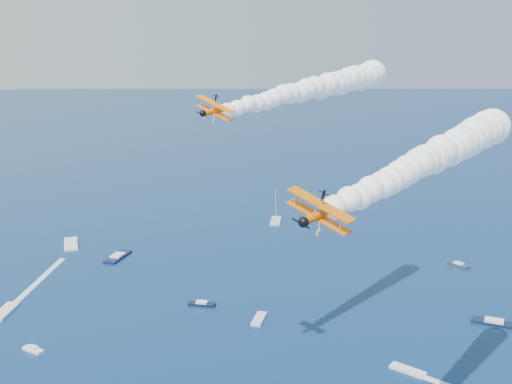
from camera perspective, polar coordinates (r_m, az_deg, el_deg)
biplane_lead at (r=108.05m, az=-3.70°, el=7.45°), size 9.44×10.88×7.45m
biplane_trail at (r=67.17m, az=5.92°, el=-1.99°), size 9.70×11.11×7.61m
smoke_trail_lead at (r=129.16m, az=4.95°, el=9.34°), size 57.25×37.21×10.39m
smoke_trail_trail at (r=90.66m, az=15.62°, el=2.98°), size 57.33×38.97×10.39m
spectator_boats at (r=178.77m, az=-17.70°, el=-10.69°), size 246.51×169.36×0.70m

